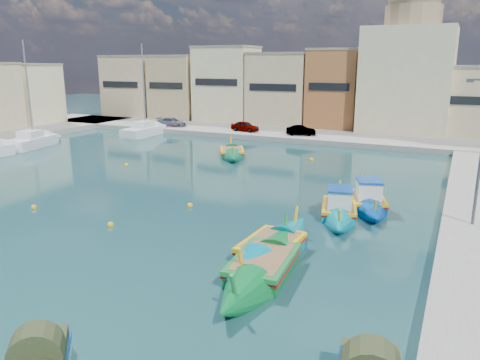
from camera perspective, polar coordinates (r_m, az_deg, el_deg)
The scene contains 14 objects.
ground at distance 27.46m, azimuth -13.08°, elevation -4.74°, with size 160.00×160.00×0.00m, color #13323B.
north_quay at distance 55.34m, azimuth 7.90°, elevation 5.35°, with size 80.00×8.00×0.60m, color gray.
north_townhouses at distance 60.43m, azimuth 16.38°, elevation 10.14°, with size 83.20×7.87×10.19m.
church_block at distance 60.50m, azimuth 19.89°, elevation 13.12°, with size 10.00×10.00×19.10m.
quay_street_lamp at distance 26.54m, azimuth 27.25°, elevation 3.06°, with size 1.18×0.16×8.00m.
parked_cars at distance 57.31m, azimuth -1.44°, elevation 6.66°, with size 21.21×2.20×1.20m.
luzzu_turquoise_cabin at distance 28.03m, azimuth 11.99°, elevation -3.57°, with size 3.82×8.76×2.75m.
luzzu_blue_cabin at distance 29.92m, azimuth 15.22°, elevation -2.60°, with size 4.41×8.24×2.85m.
luzzu_green at distance 44.46m, azimuth -0.98°, elevation 3.27°, with size 5.73×8.13×2.56m.
luzzu_blue_south at distance 20.20m, azimuth 2.86°, elevation -10.58°, with size 3.06×9.95×2.83m.
luzzu_cyan_south at distance 22.00m, azimuth 3.82°, elevation -8.46°, with size 2.56×8.71×2.68m.
yacht_north at distance 59.66m, azimuth -10.61°, elevation 6.04°, with size 2.55×8.72×11.62m.
yacht_midnorth at distance 55.10m, azimuth -22.98°, elevation 4.48°, with size 4.04×8.60×11.74m.
mooring_buoys at distance 31.31m, azimuth -5.24°, elevation -1.90°, with size 25.80×21.93×0.36m.
Camera 1 is at (16.46, -20.15, 8.79)m, focal length 35.00 mm.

